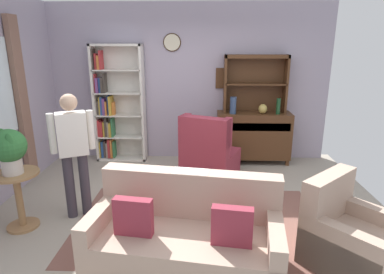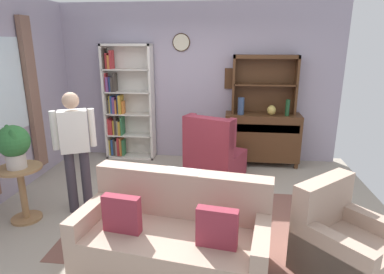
{
  "view_description": "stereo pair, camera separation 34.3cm",
  "coord_description": "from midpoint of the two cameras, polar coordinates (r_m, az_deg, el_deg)",
  "views": [
    {
      "loc": [
        0.23,
        -3.87,
        2.15
      ],
      "look_at": [
        0.1,
        0.2,
        0.95
      ],
      "focal_mm": 30.69,
      "sensor_mm": 36.0,
      "label": 1
    },
    {
      "loc": [
        0.57,
        -3.84,
        2.15
      ],
      "look_at": [
        0.1,
        0.2,
        0.95
      ],
      "focal_mm": 30.69,
      "sensor_mm": 36.0,
      "label": 2
    }
  ],
  "objects": [
    {
      "name": "ground_plane",
      "position": [
        4.43,
        0.64,
        -12.71
      ],
      "size": [
        5.4,
        4.6,
        0.02
      ],
      "primitive_type": "cube",
      "color": "#9E9384"
    },
    {
      "name": "wall_back",
      "position": [
        6.04,
        2.85,
        9.31
      ],
      "size": [
        5.0,
        0.09,
        2.8
      ],
      "color": "#A399AD",
      "rests_on": "ground_plane"
    },
    {
      "name": "area_rug",
      "position": [
        4.16,
        3.03,
        -14.68
      ],
      "size": [
        2.97,
        1.85,
        0.01
      ],
      "primitive_type": "cube",
      "color": "brown",
      "rests_on": "ground_plane"
    },
    {
      "name": "bookshelf",
      "position": [
        6.17,
        -10.04,
        5.38
      ],
      "size": [
        0.9,
        0.3,
        2.1
      ],
      "color": "silver",
      "rests_on": "ground_plane"
    },
    {
      "name": "sideboard",
      "position": [
        5.99,
        13.63,
        0.05
      ],
      "size": [
        1.3,
        0.45,
        0.92
      ],
      "color": "#4C2D19",
      "rests_on": "ground_plane"
    },
    {
      "name": "sideboard_hutch",
      "position": [
        5.9,
        14.2,
        10.19
      ],
      "size": [
        1.1,
        0.26,
        1.0
      ],
      "color": "#4C2D19",
      "rests_on": "sideboard"
    },
    {
      "name": "vase_tall",
      "position": [
        5.75,
        10.21,
        5.3
      ],
      "size": [
        0.11,
        0.11,
        0.29
      ],
      "primitive_type": "cylinder",
      "color": "#33476B",
      "rests_on": "sideboard"
    },
    {
      "name": "vase_round",
      "position": [
        5.83,
        15.3,
        4.51
      ],
      "size": [
        0.15,
        0.15,
        0.17
      ],
      "primitive_type": "ellipsoid",
      "color": "tan",
      "rests_on": "sideboard"
    },
    {
      "name": "bottle_wine",
      "position": [
        5.84,
        17.9,
        4.87
      ],
      "size": [
        0.07,
        0.07,
        0.28
      ],
      "primitive_type": "cylinder",
      "color": "#194223",
      "rests_on": "sideboard"
    },
    {
      "name": "couch_floral",
      "position": [
        3.32,
        -0.04,
        -17.18
      ],
      "size": [
        1.91,
        1.1,
        0.9
      ],
      "color": "tan",
      "rests_on": "ground_plane"
    },
    {
      "name": "armchair_floral",
      "position": [
        3.63,
        27.36,
        -16.41
      ],
      "size": [
        1.08,
        1.08,
        0.88
      ],
      "color": "tan",
      "rests_on": "ground_plane"
    },
    {
      "name": "wingback_chair",
      "position": [
        5.26,
        5.6,
        -3.3
      ],
      "size": [
        1.03,
        1.04,
        1.05
      ],
      "color": "maroon",
      "rests_on": "ground_plane"
    },
    {
      "name": "plant_stand",
      "position": [
        4.45,
        -25.49,
        -8.0
      ],
      "size": [
        0.52,
        0.52,
        0.7
      ],
      "color": "#997047",
      "rests_on": "ground_plane"
    },
    {
      "name": "potted_plant_large",
      "position": [
        4.25,
        -26.64,
        -1.07
      ],
      "size": [
        0.38,
        0.38,
        0.52
      ],
      "color": "beige",
      "rests_on": "plant_stand"
    },
    {
      "name": "person_reading",
      "position": [
        4.27,
        -17.52,
        -1.27
      ],
      "size": [
        0.5,
        0.33,
        1.56
      ],
      "color": "#38333D",
      "rests_on": "ground_plane"
    },
    {
      "name": "coffee_table",
      "position": [
        4.09,
        5.28,
        -9.69
      ],
      "size": [
        0.8,
        0.5,
        0.42
      ],
      "color": "#4C2D19",
      "rests_on": "ground_plane"
    },
    {
      "name": "book_stack",
      "position": [
        4.04,
        6.55,
        -8.6
      ],
      "size": [
        0.21,
        0.15,
        0.05
      ],
      "color": "#CC7233",
      "rests_on": "coffee_table"
    }
  ]
}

